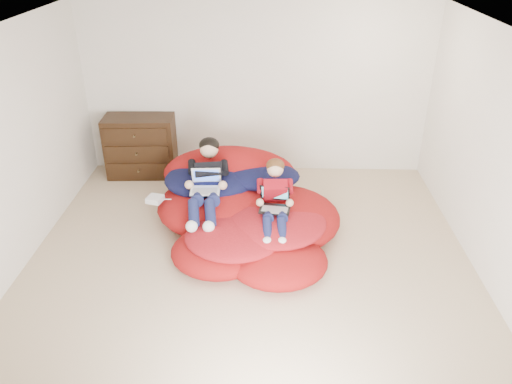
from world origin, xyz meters
The scene contains 9 objects.
room_shell centered at (0.00, 0.00, 0.22)m, with size 5.10×5.10×2.77m.
dresser centered at (-1.70, 2.23, 0.45)m, with size 1.03×0.59×0.91m.
beanbag_pile centered at (-0.10, 0.74, 0.27)m, with size 2.29×2.42×0.86m.
cream_pillow centered at (-0.56, 1.57, 0.62)m, with size 0.44×0.28×0.28m, color silver.
older_boy centered at (-0.54, 0.83, 0.66)m, with size 0.39×1.27×0.68m.
younger_boy centered at (0.28, 0.49, 0.61)m, with size 0.30×1.00×0.64m.
laptop_white centered at (-0.54, 0.71, 0.64)m, with size 0.36×0.35×0.24m.
laptop_black centered at (0.28, 0.43, 0.56)m, with size 0.37×0.39×0.24m.
power_adapter centered at (-1.17, 0.70, 0.42)m, with size 0.17×0.17×0.07m, color silver.
Camera 1 is at (0.22, -4.53, 3.37)m, focal length 35.00 mm.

